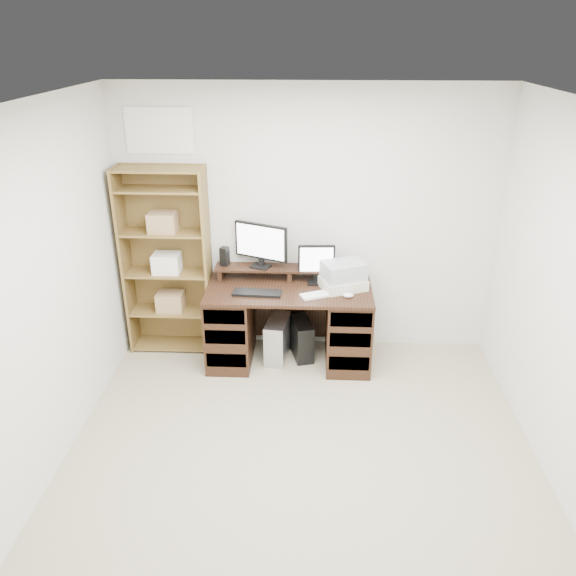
# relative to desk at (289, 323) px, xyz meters

# --- Properties ---
(room) EXTENTS (3.54, 4.04, 2.54)m
(room) POSITION_rel_desk_xyz_m (0.15, -1.64, 0.86)
(room) COLOR tan
(room) RESTS_ON ground
(desk) EXTENTS (1.50, 0.70, 0.75)m
(desk) POSITION_rel_desk_xyz_m (0.00, 0.00, 0.00)
(desk) COLOR black
(desk) RESTS_ON ground
(riser_shelf) EXTENTS (1.40, 0.22, 0.12)m
(riser_shelf) POSITION_rel_desk_xyz_m (0.00, 0.21, 0.45)
(riser_shelf) COLOR black
(riser_shelf) RESTS_ON desk
(monitor_wide) EXTENTS (0.49, 0.24, 0.42)m
(monitor_wide) POSITION_rel_desk_xyz_m (-0.27, 0.21, 0.71)
(monitor_wide) COLOR black
(monitor_wide) RESTS_ON riser_shelf
(monitor_small) EXTENTS (0.34, 0.13, 0.37)m
(monitor_small) POSITION_rel_desk_xyz_m (0.24, 0.14, 0.56)
(monitor_small) COLOR black
(monitor_small) RESTS_ON desk
(speaker) EXTENTS (0.09, 0.09, 0.18)m
(speaker) POSITION_rel_desk_xyz_m (-0.61, 0.23, 0.57)
(speaker) COLOR black
(speaker) RESTS_ON riser_shelf
(keyboard_black) EXTENTS (0.44, 0.17, 0.02)m
(keyboard_black) POSITION_rel_desk_xyz_m (-0.28, -0.14, 0.37)
(keyboard_black) COLOR black
(keyboard_black) RESTS_ON desk
(keyboard_white) EXTENTS (0.42, 0.28, 0.02)m
(keyboard_white) POSITION_rel_desk_xyz_m (0.30, -0.13, 0.37)
(keyboard_white) COLOR silver
(keyboard_white) RESTS_ON desk
(mouse) EXTENTS (0.10, 0.08, 0.04)m
(mouse) POSITION_rel_desk_xyz_m (0.53, -0.16, 0.38)
(mouse) COLOR silver
(mouse) RESTS_ON desk
(printer) EXTENTS (0.46, 0.41, 0.10)m
(printer) POSITION_rel_desk_xyz_m (0.49, 0.02, 0.41)
(printer) COLOR beige
(printer) RESTS_ON desk
(basket) EXTENTS (0.43, 0.38, 0.16)m
(basket) POSITION_rel_desk_xyz_m (0.49, 0.02, 0.53)
(basket) COLOR #9B9FA5
(basket) RESTS_ON printer
(tower_silver) EXTENTS (0.24, 0.43, 0.41)m
(tower_silver) POSITION_rel_desk_xyz_m (-0.11, 0.02, -0.18)
(tower_silver) COLOR #ACAFB3
(tower_silver) RESTS_ON ground
(tower_black) EXTENTS (0.25, 0.40, 0.37)m
(tower_black) POSITION_rel_desk_xyz_m (0.12, 0.07, -0.20)
(tower_black) COLOR black
(tower_black) RESTS_ON ground
(bookshelf) EXTENTS (0.80, 0.30, 1.80)m
(bookshelf) POSITION_rel_desk_xyz_m (-1.15, 0.21, 0.53)
(bookshelf) COLOR olive
(bookshelf) RESTS_ON ground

